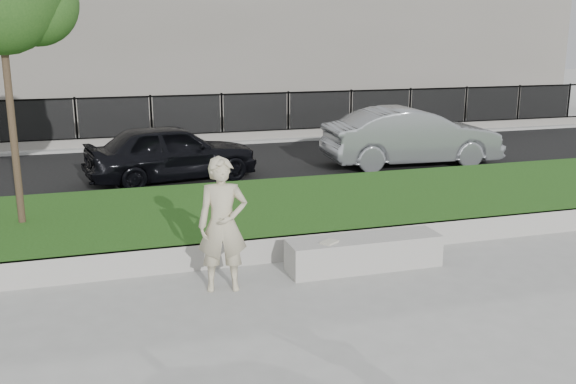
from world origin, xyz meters
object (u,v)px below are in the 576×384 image
object	(u,v)px
stone_bench	(364,253)
car_silver	(412,137)
man	(223,225)
book	(329,242)
car_dark	(172,152)

from	to	relation	value
stone_bench	car_silver	xyz separation A→B (m)	(4.23, 6.62, 0.56)
car_silver	man	bearing A→B (deg)	140.03
man	car_silver	bearing A→B (deg)	56.39
man	book	bearing A→B (deg)	13.42
stone_bench	car_silver	distance (m)	7.88
car_silver	car_dark	bearing A→B (deg)	93.00
man	car_dark	world-z (taller)	man
stone_bench	car_silver	bearing A→B (deg)	57.40
car_silver	book	bearing A→B (deg)	147.57
car_dark	car_silver	bearing A→B (deg)	-100.28
stone_bench	man	world-z (taller)	man
car_dark	stone_bench	bearing A→B (deg)	-172.97
stone_bench	book	size ratio (longest dim) A/B	9.56
book	car_dark	distance (m)	6.90
book	car_dark	size ratio (longest dim) A/B	0.06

